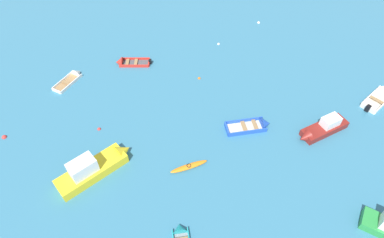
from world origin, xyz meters
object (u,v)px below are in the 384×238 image
(rowboat_white_far_right, at_px, (74,76))
(mooring_buoy_trailing, at_px, (199,78))
(rowboat_turquoise_near_camera, at_px, (181,237))
(mooring_buoy_between_boats_right, at_px, (99,129))
(rowboat_red_far_back, at_px, (126,63))
(rowboat_blue_back_row_right, at_px, (257,125))
(mooring_buoy_between_boats_left, at_px, (219,44))
(motor_launch_maroon_cluster_outer, at_px, (322,129))
(motor_launch_yellow_back_row_left, at_px, (96,166))
(mooring_buoy_central, at_px, (4,137))
(kayak_orange_far_left, at_px, (189,166))
(mooring_buoy_outer_edge, at_px, (259,23))
(rowboat_white_center, at_px, (382,95))

(rowboat_white_far_right, distance_m, mooring_buoy_trailing, 13.69)
(rowboat_turquoise_near_camera, xyz_separation_m, mooring_buoy_between_boats_right, (-5.25, 11.99, -0.15))
(rowboat_red_far_back, distance_m, rowboat_blue_back_row_right, 16.75)
(rowboat_turquoise_near_camera, distance_m, mooring_buoy_between_boats_left, 24.49)
(rowboat_white_far_right, bearing_deg, motor_launch_maroon_cluster_outer, -31.25)
(motor_launch_yellow_back_row_left, relative_size, mooring_buoy_central, 15.04)
(rowboat_blue_back_row_right, height_order, mooring_buoy_between_boats_right, rowboat_blue_back_row_right)
(motor_launch_yellow_back_row_left, bearing_deg, rowboat_white_far_right, 98.43)
(mooring_buoy_between_boats_right, bearing_deg, mooring_buoy_central, 172.93)
(rowboat_white_far_right, bearing_deg, rowboat_blue_back_row_right, -34.33)
(rowboat_turquoise_near_camera, relative_size, mooring_buoy_between_boats_right, 11.06)
(kayak_orange_far_left, distance_m, mooring_buoy_outer_edge, 24.66)
(rowboat_white_center, distance_m, mooring_buoy_central, 37.26)
(mooring_buoy_outer_edge, bearing_deg, kayak_orange_far_left, -125.36)
(rowboat_blue_back_row_right, relative_size, rowboat_white_center, 0.94)
(rowboat_turquoise_near_camera, relative_size, mooring_buoy_between_boats_left, 11.78)
(rowboat_white_center, bearing_deg, kayak_orange_far_left, -169.89)
(rowboat_red_far_back, height_order, rowboat_blue_back_row_right, rowboat_blue_back_row_right)
(rowboat_red_far_back, bearing_deg, rowboat_turquoise_near_camera, -85.20)
(motor_launch_yellow_back_row_left, relative_size, kayak_orange_far_left, 1.99)
(rowboat_red_far_back, relative_size, rowboat_blue_back_row_right, 0.96)
(rowboat_turquoise_near_camera, distance_m, rowboat_red_far_back, 21.41)
(rowboat_white_far_right, xyz_separation_m, rowboat_white_center, (30.85, -10.62, 0.07))
(motor_launch_yellow_back_row_left, height_order, rowboat_white_far_right, motor_launch_yellow_back_row_left)
(rowboat_white_far_right, bearing_deg, mooring_buoy_between_boats_left, 7.53)
(mooring_buoy_outer_edge, height_order, mooring_buoy_between_boats_left, mooring_buoy_outer_edge)
(motor_launch_yellow_back_row_left, distance_m, mooring_buoy_trailing, 14.84)
(kayak_orange_far_left, height_order, motor_launch_maroon_cluster_outer, motor_launch_maroon_cluster_outer)
(rowboat_white_center, height_order, mooring_buoy_trailing, rowboat_white_center)
(kayak_orange_far_left, bearing_deg, motor_launch_maroon_cluster_outer, 4.00)
(rowboat_red_far_back, relative_size, rowboat_white_center, 0.90)
(rowboat_turquoise_near_camera, bearing_deg, mooring_buoy_trailing, 71.18)
(mooring_buoy_central, relative_size, mooring_buoy_trailing, 1.41)
(mooring_buoy_outer_edge, bearing_deg, rowboat_white_far_right, -166.54)
(rowboat_red_far_back, xyz_separation_m, mooring_buoy_central, (-11.98, -8.30, -0.17))
(mooring_buoy_trailing, height_order, mooring_buoy_between_boats_left, same)
(mooring_buoy_trailing, bearing_deg, motor_launch_maroon_cluster_outer, -48.24)
(rowboat_blue_back_row_right, distance_m, rowboat_white_center, 14.08)
(kayak_orange_far_left, xyz_separation_m, mooring_buoy_between_boats_right, (-7.22, 6.17, -0.15))
(rowboat_red_far_back, relative_size, mooring_buoy_between_boats_left, 13.21)
(rowboat_blue_back_row_right, xyz_separation_m, rowboat_white_center, (14.06, 0.85, 0.01))
(rowboat_blue_back_row_right, xyz_separation_m, mooring_buoy_between_boats_left, (0.38, 13.74, -0.22))
(mooring_buoy_between_boats_right, bearing_deg, kayak_orange_far_left, -40.53)
(kayak_orange_far_left, relative_size, mooring_buoy_between_boats_left, 10.71)
(rowboat_turquoise_near_camera, height_order, mooring_buoy_outer_edge, rowboat_turquoise_near_camera)
(mooring_buoy_outer_edge, bearing_deg, mooring_buoy_between_boats_left, -152.58)
(mooring_buoy_trailing, xyz_separation_m, mooring_buoy_between_boats_left, (3.92, 5.67, 0.00))
(motor_launch_maroon_cluster_outer, xyz_separation_m, mooring_buoy_outer_edge, (1.46, 19.21, -0.52))
(rowboat_turquoise_near_camera, relative_size, mooring_buoy_outer_edge, 9.94)
(rowboat_blue_back_row_right, relative_size, mooring_buoy_trailing, 13.74)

